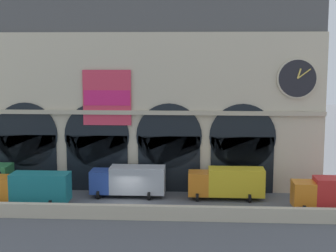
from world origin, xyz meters
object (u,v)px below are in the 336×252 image
Objects in this scene: box_truck_midwest at (31,188)px; box_truck_center at (129,180)px; box_truck_east at (335,193)px; box_truck_mideast at (227,182)px.

box_truck_midwest is 1.00× the size of box_truck_center.
box_truck_center is at bearing 169.51° from box_truck_east.
box_truck_center is (8.93, 3.38, 0.00)m from box_truck_midwest.
box_truck_midwest is 28.47m from box_truck_east.
box_truck_east is (28.47, -0.24, 0.00)m from box_truck_midwest.
box_truck_east is at bearing -0.47° from box_truck_midwest.
box_truck_midwest is at bearing -159.25° from box_truck_center.
box_truck_center is at bearing 20.75° from box_truck_midwest.
box_truck_midwest is 1.00× the size of box_truck_east.
box_truck_midwest and box_truck_mideast have the same top height.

